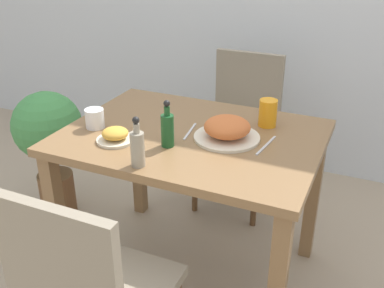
{
  "coord_description": "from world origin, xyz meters",
  "views": [
    {
      "loc": [
        0.7,
        -1.58,
        1.53
      ],
      "look_at": [
        0.0,
        0.0,
        0.69
      ],
      "focal_mm": 42.0,
      "sensor_mm": 36.0,
      "label": 1
    }
  ],
  "objects_px": {
    "drink_cup": "(95,118)",
    "potted_plant_left": "(49,137)",
    "side_plate": "(115,136)",
    "juice_glass": "(268,113)",
    "chair_far": "(241,122)",
    "condiment_bottle": "(137,147)",
    "food_plate": "(227,129)",
    "sauce_bottle": "(167,129)"
  },
  "relations": [
    {
      "from": "drink_cup",
      "to": "potted_plant_left",
      "type": "height_order",
      "value": "drink_cup"
    },
    {
      "from": "side_plate",
      "to": "drink_cup",
      "type": "relative_size",
      "value": 1.85
    },
    {
      "from": "food_plate",
      "to": "side_plate",
      "type": "distance_m",
      "value": 0.46
    },
    {
      "from": "sauce_bottle",
      "to": "potted_plant_left",
      "type": "bearing_deg",
      "value": 162.1
    },
    {
      "from": "condiment_bottle",
      "to": "potted_plant_left",
      "type": "relative_size",
      "value": 0.26
    },
    {
      "from": "side_plate",
      "to": "condiment_bottle",
      "type": "relative_size",
      "value": 0.8
    },
    {
      "from": "side_plate",
      "to": "sauce_bottle",
      "type": "height_order",
      "value": "sauce_bottle"
    },
    {
      "from": "chair_far",
      "to": "potted_plant_left",
      "type": "height_order",
      "value": "chair_far"
    },
    {
      "from": "chair_far",
      "to": "juice_glass",
      "type": "xyz_separation_m",
      "value": [
        0.28,
        -0.53,
        0.3
      ]
    },
    {
      "from": "drink_cup",
      "to": "condiment_bottle",
      "type": "height_order",
      "value": "condiment_bottle"
    },
    {
      "from": "juice_glass",
      "to": "condiment_bottle",
      "type": "height_order",
      "value": "condiment_bottle"
    },
    {
      "from": "side_plate",
      "to": "potted_plant_left",
      "type": "distance_m",
      "value": 0.8
    },
    {
      "from": "juice_glass",
      "to": "side_plate",
      "type": "bearing_deg",
      "value": -142.04
    },
    {
      "from": "side_plate",
      "to": "sauce_bottle",
      "type": "distance_m",
      "value": 0.22
    },
    {
      "from": "side_plate",
      "to": "drink_cup",
      "type": "bearing_deg",
      "value": 152.04
    },
    {
      "from": "chair_far",
      "to": "condiment_bottle",
      "type": "bearing_deg",
      "value": -92.63
    },
    {
      "from": "food_plate",
      "to": "sauce_bottle",
      "type": "bearing_deg",
      "value": -140.49
    },
    {
      "from": "food_plate",
      "to": "juice_glass",
      "type": "height_order",
      "value": "juice_glass"
    },
    {
      "from": "juice_glass",
      "to": "sauce_bottle",
      "type": "bearing_deg",
      "value": -130.63
    },
    {
      "from": "drink_cup",
      "to": "juice_glass",
      "type": "xyz_separation_m",
      "value": [
        0.68,
        0.32,
        0.02
      ]
    },
    {
      "from": "drink_cup",
      "to": "juice_glass",
      "type": "bearing_deg",
      "value": 25.53
    },
    {
      "from": "food_plate",
      "to": "condiment_bottle",
      "type": "bearing_deg",
      "value": -121.86
    },
    {
      "from": "drink_cup",
      "to": "chair_far",
      "type": "bearing_deg",
      "value": 65.06
    },
    {
      "from": "juice_glass",
      "to": "condiment_bottle",
      "type": "relative_size",
      "value": 0.61
    },
    {
      "from": "potted_plant_left",
      "to": "food_plate",
      "type": "bearing_deg",
      "value": -6.68
    },
    {
      "from": "drink_cup",
      "to": "juice_glass",
      "type": "height_order",
      "value": "juice_glass"
    },
    {
      "from": "food_plate",
      "to": "potted_plant_left",
      "type": "distance_m",
      "value": 1.12
    },
    {
      "from": "drink_cup",
      "to": "juice_glass",
      "type": "distance_m",
      "value": 0.75
    },
    {
      "from": "chair_far",
      "to": "condiment_bottle",
      "type": "xyz_separation_m",
      "value": [
        -0.05,
        -1.07,
        0.32
      ]
    },
    {
      "from": "juice_glass",
      "to": "sauce_bottle",
      "type": "relative_size",
      "value": 0.61
    },
    {
      "from": "potted_plant_left",
      "to": "juice_glass",
      "type": "bearing_deg",
      "value": 3.55
    },
    {
      "from": "food_plate",
      "to": "condiment_bottle",
      "type": "distance_m",
      "value": 0.41
    },
    {
      "from": "food_plate",
      "to": "juice_glass",
      "type": "xyz_separation_m",
      "value": [
        0.11,
        0.2,
        0.02
      ]
    },
    {
      "from": "chair_far",
      "to": "sauce_bottle",
      "type": "height_order",
      "value": "sauce_bottle"
    },
    {
      "from": "drink_cup",
      "to": "side_plate",
      "type": "bearing_deg",
      "value": -27.96
    },
    {
      "from": "sauce_bottle",
      "to": "potted_plant_left",
      "type": "height_order",
      "value": "sauce_bottle"
    },
    {
      "from": "drink_cup",
      "to": "potted_plant_left",
      "type": "xyz_separation_m",
      "value": [
        -0.51,
        0.25,
        -0.3
      ]
    },
    {
      "from": "chair_far",
      "to": "food_plate",
      "type": "relative_size",
      "value": 3.25
    },
    {
      "from": "condiment_bottle",
      "to": "potted_plant_left",
      "type": "height_order",
      "value": "condiment_bottle"
    },
    {
      "from": "juice_glass",
      "to": "chair_far",
      "type": "bearing_deg",
      "value": 118.23
    },
    {
      "from": "food_plate",
      "to": "drink_cup",
      "type": "xyz_separation_m",
      "value": [
        -0.56,
        -0.12,
        -0.0
      ]
    },
    {
      "from": "sauce_bottle",
      "to": "potted_plant_left",
      "type": "xyz_separation_m",
      "value": [
        -0.88,
        0.28,
        -0.33
      ]
    }
  ]
}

